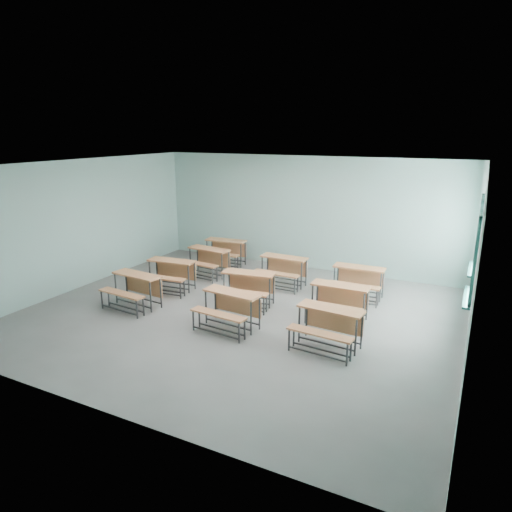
% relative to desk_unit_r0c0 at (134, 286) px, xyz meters
% --- Properties ---
extents(room, '(9.04, 8.04, 3.24)m').
position_rel_desk_unit_r0c0_xyz_m(room, '(2.41, 0.70, 1.09)').
color(room, slate).
rests_on(room, ground).
extents(desk_unit_r0c0, '(1.28, 0.92, 0.75)m').
position_rel_desk_unit_r0c0_xyz_m(desk_unit_r0c0, '(0.00, 0.00, 0.00)').
color(desk_unit_r0c0, '#AD673E').
rests_on(desk_unit_r0c0, ground).
extents(desk_unit_r0c1, '(1.27, 0.92, 0.75)m').
position_rel_desk_unit_r0c0_xyz_m(desk_unit_r0c1, '(2.49, -0.05, 0.00)').
color(desk_unit_r0c1, '#AD673E').
rests_on(desk_unit_r0c1, ground).
extents(desk_unit_r0c2, '(1.26, 0.90, 0.75)m').
position_rel_desk_unit_r0c0_xyz_m(desk_unit_r0c2, '(4.53, 0.00, 0.00)').
color(desk_unit_r0c2, '#AD673E').
rests_on(desk_unit_r0c2, ground).
extents(desk_unit_r1c0, '(1.28, 0.93, 0.75)m').
position_rel_desk_unit_r0c0_xyz_m(desk_unit_r1c0, '(0.03, 1.28, 0.00)').
color(desk_unit_r1c0, '#AD673E').
rests_on(desk_unit_r1c0, ground).
extents(desk_unit_r1c1, '(1.30, 0.96, 0.75)m').
position_rel_desk_unit_r0c0_xyz_m(desk_unit_r1c1, '(2.22, 1.24, 0.00)').
color(desk_unit_r1c1, '#AD673E').
rests_on(desk_unit_r1c1, ground).
extents(desk_unit_r1c2, '(1.21, 0.81, 0.75)m').
position_rel_desk_unit_r0c0_xyz_m(desk_unit_r1c2, '(4.33, 1.33, 0.00)').
color(desk_unit_r1c2, '#AD673E').
rests_on(desk_unit_r1c2, ground).
extents(desk_unit_r2c0, '(1.28, 0.93, 0.75)m').
position_rel_desk_unit_r0c0_xyz_m(desk_unit_r2c0, '(0.22, 2.69, 0.00)').
color(desk_unit_r2c0, '#AD673E').
rests_on(desk_unit_r2c0, ground).
extents(desk_unit_r2c1, '(1.22, 0.83, 0.75)m').
position_rel_desk_unit_r0c0_xyz_m(desk_unit_r2c1, '(2.41, 2.83, 0.00)').
color(desk_unit_r2c1, '#AD673E').
rests_on(desk_unit_r2c1, ground).
extents(desk_unit_r2c2, '(1.22, 0.83, 0.75)m').
position_rel_desk_unit_r0c0_xyz_m(desk_unit_r2c2, '(4.36, 2.80, 0.00)').
color(desk_unit_r2c2, '#AD673E').
rests_on(desk_unit_r2c2, ground).
extents(desk_unit_r3c0, '(1.26, 0.90, 0.75)m').
position_rel_desk_unit_r0c0_xyz_m(desk_unit_r3c0, '(0.14, 3.77, 0.00)').
color(desk_unit_r3c0, '#AD673E').
rests_on(desk_unit_r3c0, ground).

